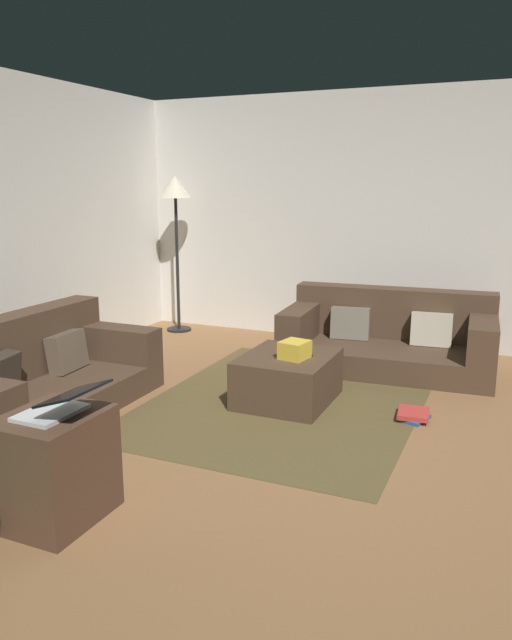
{
  "coord_description": "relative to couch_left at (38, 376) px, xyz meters",
  "views": [
    {
      "loc": [
        -3.28,
        -0.98,
        1.67
      ],
      "look_at": [
        0.5,
        0.67,
        0.75
      ],
      "focal_mm": 34.52,
      "sensor_mm": 36.0,
      "label": 1
    }
  ],
  "objects": [
    {
      "name": "side_table",
      "position": [
        -1.13,
        -1.16,
        0.01
      ],
      "size": [
        0.52,
        0.44,
        0.56
      ],
      "primitive_type": "cube",
      "color": "#4C3323",
      "rests_on": "ground_plane"
    },
    {
      "name": "corner_partition",
      "position": [
        3.08,
        -2.25,
        1.03
      ],
      "size": [
        0.12,
        6.4,
        2.6
      ],
      "primitive_type": "cube",
      "color": "silver",
      "rests_on": "ground_plane"
    },
    {
      "name": "couch_right",
      "position": [
        2.19,
        -2.15,
        -0.0
      ],
      "size": [
        1.05,
        1.92,
        0.7
      ],
      "rotation": [
        0.0,
        0.0,
        1.64
      ],
      "color": "#473323",
      "rests_on": "ground_plane"
    },
    {
      "name": "book_stack",
      "position": [
        0.95,
        -2.6,
        -0.24
      ],
      "size": [
        0.29,
        0.24,
        0.06
      ],
      "color": "#2D5193",
      "rests_on": "ground_plane"
    },
    {
      "name": "area_rug",
      "position": [
        0.94,
        -1.63,
        -0.27
      ],
      "size": [
        2.6,
        2.0,
        0.01
      ],
      "primitive_type": "cube",
      "color": "brown",
      "rests_on": "ground_plane"
    },
    {
      "name": "ground_plane",
      "position": [
        -0.06,
        -2.25,
        -0.27
      ],
      "size": [
        6.4,
        6.4,
        0.0
      ],
      "primitive_type": "plane",
      "color": "brown"
    },
    {
      "name": "ottoman",
      "position": [
        0.94,
        -1.63,
        -0.08
      ],
      "size": [
        0.79,
        0.66,
        0.37
      ],
      "primitive_type": "cube",
      "color": "#473323",
      "rests_on": "ground_plane"
    },
    {
      "name": "couch_left",
      "position": [
        0.0,
        0.0,
        0.0
      ],
      "size": [
        1.79,
        0.89,
        0.71
      ],
      "rotation": [
        0.0,
        0.0,
        3.15
      ],
      "color": "#473323",
      "rests_on": "ground_plane"
    },
    {
      "name": "gift_box",
      "position": [
        0.89,
        -1.7,
        0.17
      ],
      "size": [
        0.24,
        0.22,
        0.13
      ],
      "primitive_type": "cube",
      "rotation": [
        0.0,
        0.0,
        -0.17
      ],
      "color": "gold",
      "rests_on": "ottoman"
    },
    {
      "name": "tv_remote",
      "position": [
        0.97,
        -1.74,
        0.11
      ],
      "size": [
        0.09,
        0.17,
        0.02
      ],
      "primitive_type": "cube",
      "rotation": [
        0.0,
        0.0,
        0.29
      ],
      "color": "black",
      "rests_on": "ottoman"
    },
    {
      "name": "corner_lamp",
      "position": [
        2.66,
        0.37,
        1.22
      ],
      "size": [
        0.36,
        0.36,
        1.75
      ],
      "color": "black",
      "rests_on": "ground_plane"
    },
    {
      "name": "laptop",
      "position": [
        -1.13,
        -1.22,
        0.34
      ],
      "size": [
        0.33,
        0.39,
        0.17
      ],
      "color": "silver",
      "rests_on": "side_table"
    }
  ]
}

